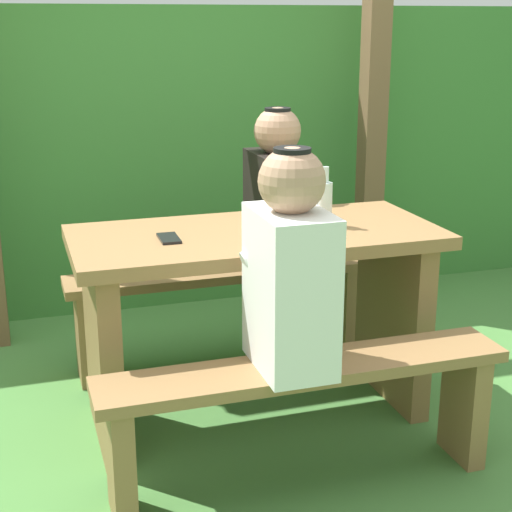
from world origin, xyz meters
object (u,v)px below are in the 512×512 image
Objects in this scene: bottle_left at (325,202)px; cell_phone at (169,238)px; picnic_table at (256,293)px; person_white_shirt at (290,269)px; bench_far at (221,296)px; person_black_coat at (277,194)px; drinking_glass at (266,215)px; bench_near at (305,399)px.

bottle_left is 1.65× the size of cell_phone.
bottle_left is (0.28, -0.00, 0.34)m from picnic_table.
cell_phone is (-0.29, 0.51, -0.01)m from person_white_shirt.
person_black_coat is (0.27, -0.00, 0.46)m from bench_far.
drinking_glass is at bearing 78.94° from person_white_shirt.
drinking_glass reaches higher than cell_phone.
person_white_shirt reaches higher than bottle_left.
person_black_coat reaches higher than bench_near.
person_white_shirt and person_black_coat have the same top height.
bench_far is 1.17m from person_white_shirt.
picnic_table is 1.95× the size of person_white_shirt.
person_black_coat is (0.33, 1.07, 0.00)m from person_white_shirt.
cell_phone reaches higher than bench_near.
picnic_table is at bearing 5.02° from cell_phone.
bench_far is (0.00, 1.07, 0.00)m from bench_near.
person_black_coat reaches higher than cell_phone.
drinking_glass is at bearing 11.36° from cell_phone.
person_white_shirt reaches higher than drinking_glass.
picnic_table is 0.66m from person_black_coat.
cell_phone is (-0.34, -0.56, 0.45)m from bench_far.
person_black_coat reaches higher than bottle_left.
bench_near is 0.76m from cell_phone.
person_white_shirt is at bearing -101.06° from drinking_glass.
bench_near is 1.00× the size of bench_far.
drinking_glass is 0.23m from bottle_left.
person_black_coat reaches higher than drinking_glass.
bottle_left reaches higher than bench_near.
person_black_coat is at bearing 63.11° from picnic_table.
person_black_coat is 3.12× the size of bottle_left.
drinking_glass is (0.06, 0.05, 0.30)m from picnic_table.
bottle_left is (0.01, -0.54, 0.08)m from person_black_coat.
bottle_left reaches higher than bench_far.
bench_near is 10.00× the size of cell_phone.
bottle_left reaches higher than drinking_glass.
bottle_left reaches higher than picnic_table.
cell_phone is (-0.34, -0.02, 0.26)m from picnic_table.
bench_far is 0.54m from person_black_coat.
person_white_shirt is 1.12m from person_black_coat.
person_white_shirt is 0.58m from cell_phone.
person_black_coat is at bearing 66.26° from drinking_glass.
bench_near is 6.07× the size of bottle_left.
picnic_table is 1.95× the size of person_black_coat.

